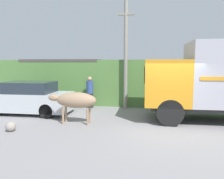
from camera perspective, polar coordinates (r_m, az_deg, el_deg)
The scene contains 9 objects.
ground_plane at distance 8.76m, azimuth 14.97°, elevation -9.96°, with size 60.00×60.00×0.00m, color gray.
hillside_embankment at distance 15.81m, azimuth 12.15°, elevation 2.51°, with size 32.00×6.76×2.72m.
building_backdrop at distance 14.68m, azimuth -12.08°, elevation 2.32°, with size 4.88×2.70×2.76m.
cargo_truck at distance 10.42m, azimuth 26.78°, elevation 2.59°, with size 6.19×2.53×3.40m.
brown_cow at distance 9.19m, azimuth -9.62°, elevation -2.82°, with size 2.06×0.66×1.32m.
parked_suv at distance 11.68m, azimuth -21.36°, elevation -2.13°, with size 4.49×1.74×1.60m.
pedestrian_on_hill at distance 12.34m, azimuth -5.80°, elevation -0.37°, with size 0.46×0.46×1.77m.
utility_pole at distance 12.13m, azimuth 3.61°, elevation 9.35°, with size 0.90×0.21×5.84m.
roadside_rock at distance 8.97m, azimuth -24.94°, elevation -8.75°, with size 0.37×0.37×0.37m.
Camera 1 is at (-1.00, -8.35, 2.48)m, focal length 35.00 mm.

